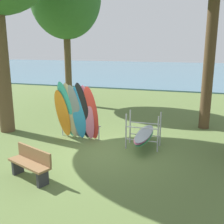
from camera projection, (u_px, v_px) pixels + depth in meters
ground_plane at (101, 151)px, 9.28m from camera, size 80.00×80.00×0.00m
lake_water at (175, 70)px, 38.05m from camera, size 80.00×36.00×0.10m
leaning_board_pile at (77, 113)px, 10.11m from camera, size 1.76×0.84×2.27m
board_storage_rack at (144, 134)px, 9.51m from camera, size 1.15×2.11×1.25m
park_bench at (31, 163)px, 7.26m from camera, size 1.45×0.90×0.85m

